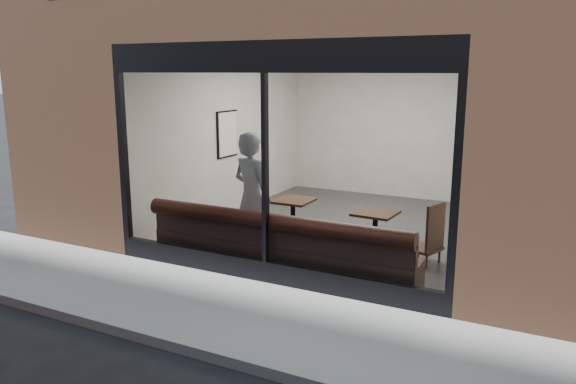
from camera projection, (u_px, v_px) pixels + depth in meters
The scene contains 20 objects.
ground at pixel (170, 346), 5.89m from camera, with size 120.00×120.00×0.00m, color black.
sidewalk_near at pixel (223, 310), 6.75m from camera, with size 40.00×2.00×0.01m, color gray.
kerb_near at pixel (167, 343), 5.83m from camera, with size 40.00×0.10×0.12m, color gray.
host_building_pier_left at pixel (252, 120), 14.17m from camera, with size 2.50×12.00×3.20m, color brown.
host_building_backfill at pixel (429, 117), 15.10m from camera, with size 5.00×6.00×3.20m, color brown.
cafe_floor at pixel (346, 228), 10.22m from camera, with size 6.00×6.00×0.00m, color #2D2D30.
cafe_ceiling at pixel (350, 49), 9.55m from camera, with size 6.00×6.00×0.00m, color white.
cafe_wall_back at pixel (397, 127), 12.48m from camera, with size 5.00×5.00×0.00m, color beige.
cafe_wall_left at pixel (229, 134), 11.00m from camera, with size 6.00×6.00×0.00m, color beige.
cafe_wall_right at pixel (497, 151), 8.77m from camera, with size 6.00×6.00×0.00m, color beige.
storefront_kick at pixel (266, 272), 7.63m from camera, with size 5.00×0.10×0.30m, color black.
storefront_header at pixel (264, 56), 7.03m from camera, with size 5.00×0.10×0.40m, color black.
storefront_mullion at pixel (265, 170), 7.34m from camera, with size 0.06×0.10×2.50m, color black.
storefront_glass at pixel (264, 171), 7.31m from camera, with size 4.80×4.80×0.00m, color white.
banquette at pixel (280, 258), 7.96m from camera, with size 4.00×0.55×0.45m, color #3E1B16.
person at pixel (252, 197), 8.33m from camera, with size 0.72×0.47×1.96m, color #9FBCCF.
cafe_table_left at pixel (293, 201), 9.20m from camera, with size 0.61×0.61×0.04m, color #311C13.
cafe_table_right at pixel (376, 213), 8.38m from camera, with size 0.60×0.60×0.04m, color #311C13.
cafe_chair_right at pixel (423, 248), 8.35m from camera, with size 0.46×0.46×0.04m, color #311C13.
wall_poster at pixel (228, 134), 10.90m from camera, with size 0.02×0.63×0.84m, color white.
Camera 1 is at (3.58, -4.24, 2.83)m, focal length 35.00 mm.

